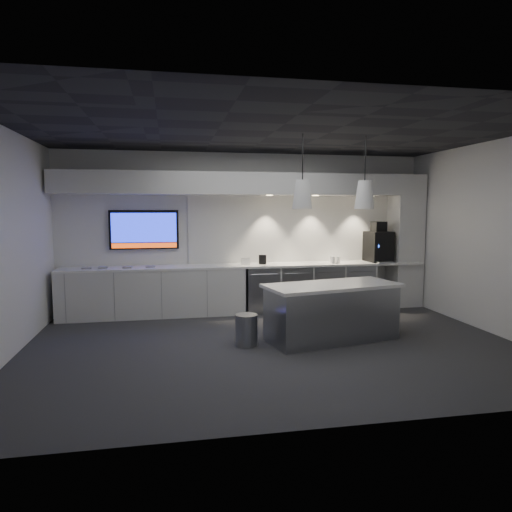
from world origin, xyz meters
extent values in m
plane|color=#303032|center=(0.00, 0.00, 0.00)|extent=(7.00, 7.00, 0.00)
plane|color=black|center=(0.00, 0.00, 3.00)|extent=(7.00, 7.00, 0.00)
plane|color=white|center=(0.00, 2.50, 1.50)|extent=(7.00, 0.00, 7.00)
plane|color=white|center=(0.00, -2.50, 1.50)|extent=(7.00, 0.00, 7.00)
plane|color=white|center=(-3.50, 0.00, 1.50)|extent=(0.00, 7.00, 7.00)
plane|color=white|center=(3.50, 0.00, 1.50)|extent=(0.00, 7.00, 7.00)
cube|color=white|center=(0.00, 2.17, 0.88)|extent=(6.80, 0.65, 0.04)
cube|color=silver|center=(-1.75, 2.17, 0.43)|extent=(3.30, 0.63, 0.86)
cube|color=gray|center=(0.25, 2.17, 0.42)|extent=(0.60, 0.61, 0.85)
cube|color=gray|center=(0.88, 2.17, 0.42)|extent=(0.60, 0.61, 0.85)
cube|color=gray|center=(1.51, 2.17, 0.42)|extent=(0.60, 0.61, 0.85)
cube|color=gray|center=(2.14, 2.17, 0.42)|extent=(0.60, 0.61, 0.85)
cube|color=silver|center=(1.20, 2.48, 1.55)|extent=(4.60, 0.03, 1.30)
cube|color=silver|center=(0.00, 2.20, 2.40)|extent=(6.90, 0.60, 0.40)
cube|color=silver|center=(3.20, 2.20, 1.30)|extent=(0.55, 0.55, 2.60)
cube|color=black|center=(-1.90, 2.45, 1.56)|extent=(1.25, 0.06, 0.72)
cube|color=#1524C9|center=(-1.90, 2.42, 1.60)|extent=(1.17, 0.00, 0.54)
cube|color=#CC3B0C|center=(-1.90, 2.42, 1.27)|extent=(1.17, 0.00, 0.09)
cube|color=gray|center=(0.90, 0.11, 0.40)|extent=(2.01, 1.13, 0.80)
cube|color=white|center=(0.90, 0.11, 0.82)|extent=(2.12, 1.25, 0.05)
cylinder|color=gray|center=(-0.39, 0.07, 0.22)|extent=(0.42, 0.42, 0.45)
cube|color=black|center=(2.63, 2.20, 1.20)|extent=(0.47, 0.52, 0.60)
cube|color=black|center=(2.63, 2.20, 1.59)|extent=(0.26, 0.26, 0.19)
cube|color=gray|center=(2.63, 1.94, 0.92)|extent=(0.34, 0.22, 0.03)
cube|color=black|center=(0.27, 2.17, 0.99)|extent=(0.14, 0.05, 0.18)
cube|color=white|center=(-0.06, 2.12, 0.97)|extent=(0.18, 0.06, 0.14)
cube|color=gray|center=(-2.89, 2.14, 0.91)|extent=(0.19, 0.19, 0.02)
cube|color=gray|center=(-2.61, 2.15, 0.91)|extent=(0.19, 0.19, 0.02)
cube|color=gray|center=(-2.19, 2.12, 0.91)|extent=(0.17, 0.17, 0.02)
cube|color=gray|center=(-1.79, 2.11, 0.91)|extent=(0.18, 0.18, 0.02)
cone|color=silver|center=(0.43, 0.11, 2.15)|extent=(0.29, 0.29, 0.41)
cylinder|color=black|center=(0.43, 0.11, 2.71)|extent=(0.02, 0.02, 0.70)
cone|color=silver|center=(1.38, 0.11, 2.15)|extent=(0.29, 0.29, 0.41)
cylinder|color=black|center=(1.38, 0.11, 2.71)|extent=(0.02, 0.02, 0.70)
camera|label=1|loc=(-1.44, -6.20, 1.96)|focal=32.00mm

